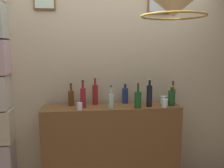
{
  "coord_description": "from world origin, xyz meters",
  "views": [
    {
      "loc": [
        -0.31,
        -1.71,
        1.8
      ],
      "look_at": [
        0.0,
        0.8,
        1.4
      ],
      "focal_mm": 38.88,
      "sensor_mm": 36.0,
      "label": 1
    }
  ],
  "objects_px": {
    "liquor_bottle_amaro": "(173,95)",
    "liquor_bottle_mezcal": "(111,100)",
    "liquor_bottle_brandy": "(149,95)",
    "liquor_bottle_whiskey": "(83,97)",
    "liquor_bottle_vermouth": "(171,97)",
    "pendant_lamp": "(174,4)",
    "liquor_bottle_bourbon": "(95,94)",
    "glass_tumbler_highball": "(164,100)",
    "liquor_bottle_scotch": "(71,97)",
    "glass_tumbler_shot": "(165,103)",
    "liquor_bottle_gin": "(138,99)",
    "liquor_bottle_sherry": "(125,95)",
    "glass_tumbler_rocks": "(80,106)"
  },
  "relations": [
    {
      "from": "liquor_bottle_bourbon",
      "to": "pendant_lamp",
      "type": "relative_size",
      "value": 0.59
    },
    {
      "from": "glass_tumbler_rocks",
      "to": "pendant_lamp",
      "type": "height_order",
      "value": "pendant_lamp"
    },
    {
      "from": "liquor_bottle_brandy",
      "to": "liquor_bottle_bourbon",
      "type": "height_order",
      "value": "liquor_bottle_brandy"
    },
    {
      "from": "liquor_bottle_sherry",
      "to": "glass_tumbler_shot",
      "type": "bearing_deg",
      "value": -30.87
    },
    {
      "from": "liquor_bottle_amaro",
      "to": "liquor_bottle_mezcal",
      "type": "distance_m",
      "value": 0.73
    },
    {
      "from": "liquor_bottle_mezcal",
      "to": "glass_tumbler_shot",
      "type": "height_order",
      "value": "liquor_bottle_mezcal"
    },
    {
      "from": "liquor_bottle_vermouth",
      "to": "glass_tumbler_highball",
      "type": "bearing_deg",
      "value": 115.72
    },
    {
      "from": "liquor_bottle_whiskey",
      "to": "glass_tumbler_rocks",
      "type": "xyz_separation_m",
      "value": [
        -0.04,
        -0.1,
        -0.07
      ]
    },
    {
      "from": "liquor_bottle_amaro",
      "to": "glass_tumbler_highball",
      "type": "relative_size",
      "value": 3.26
    },
    {
      "from": "liquor_bottle_amaro",
      "to": "liquor_bottle_bourbon",
      "type": "xyz_separation_m",
      "value": [
        -0.87,
        0.06,
        0.02
      ]
    },
    {
      "from": "pendant_lamp",
      "to": "liquor_bottle_whiskey",
      "type": "bearing_deg",
      "value": 128.88
    },
    {
      "from": "liquor_bottle_gin",
      "to": "liquor_bottle_brandy",
      "type": "bearing_deg",
      "value": 17.84
    },
    {
      "from": "glass_tumbler_shot",
      "to": "liquor_bottle_scotch",
      "type": "bearing_deg",
      "value": 168.83
    },
    {
      "from": "liquor_bottle_scotch",
      "to": "liquor_bottle_mezcal",
      "type": "xyz_separation_m",
      "value": [
        0.42,
        -0.17,
        -0.01
      ]
    },
    {
      "from": "liquor_bottle_brandy",
      "to": "liquor_bottle_bourbon",
      "type": "distance_m",
      "value": 0.6
    },
    {
      "from": "liquor_bottle_scotch",
      "to": "liquor_bottle_gin",
      "type": "relative_size",
      "value": 0.92
    },
    {
      "from": "liquor_bottle_brandy",
      "to": "liquor_bottle_vermouth",
      "type": "height_order",
      "value": "liquor_bottle_brandy"
    },
    {
      "from": "liquor_bottle_scotch",
      "to": "liquor_bottle_bourbon",
      "type": "height_order",
      "value": "liquor_bottle_bourbon"
    },
    {
      "from": "liquor_bottle_amaro",
      "to": "glass_tumbler_rocks",
      "type": "height_order",
      "value": "liquor_bottle_amaro"
    },
    {
      "from": "liquor_bottle_scotch",
      "to": "liquor_bottle_mezcal",
      "type": "bearing_deg",
      "value": -21.83
    },
    {
      "from": "liquor_bottle_mezcal",
      "to": "pendant_lamp",
      "type": "height_order",
      "value": "pendant_lamp"
    },
    {
      "from": "liquor_bottle_mezcal",
      "to": "glass_tumbler_highball",
      "type": "height_order",
      "value": "liquor_bottle_mezcal"
    },
    {
      "from": "liquor_bottle_amaro",
      "to": "liquor_bottle_scotch",
      "type": "bearing_deg",
      "value": 178.07
    },
    {
      "from": "liquor_bottle_gin",
      "to": "pendant_lamp",
      "type": "bearing_deg",
      "value": -84.05
    },
    {
      "from": "glass_tumbler_highball",
      "to": "pendant_lamp",
      "type": "height_order",
      "value": "pendant_lamp"
    },
    {
      "from": "liquor_bottle_scotch",
      "to": "pendant_lamp",
      "type": "xyz_separation_m",
      "value": [
        0.78,
        -0.91,
        0.85
      ]
    },
    {
      "from": "liquor_bottle_whiskey",
      "to": "glass_tumbler_highball",
      "type": "xyz_separation_m",
      "value": [
        0.91,
        0.09,
        -0.07
      ]
    },
    {
      "from": "liquor_bottle_bourbon",
      "to": "pendant_lamp",
      "type": "height_order",
      "value": "pendant_lamp"
    },
    {
      "from": "liquor_bottle_amaro",
      "to": "pendant_lamp",
      "type": "distance_m",
      "value": 1.27
    },
    {
      "from": "liquor_bottle_whiskey",
      "to": "liquor_bottle_vermouth",
      "type": "xyz_separation_m",
      "value": [
        0.96,
        -0.02,
        -0.03
      ]
    },
    {
      "from": "liquor_bottle_bourbon",
      "to": "glass_tumbler_highball",
      "type": "xyz_separation_m",
      "value": [
        0.78,
        -0.04,
        -0.08
      ]
    },
    {
      "from": "liquor_bottle_mezcal",
      "to": "pendant_lamp",
      "type": "xyz_separation_m",
      "value": [
        0.36,
        -0.74,
        0.86
      ]
    },
    {
      "from": "pendant_lamp",
      "to": "liquor_bottle_amaro",
      "type": "bearing_deg",
      "value": 67.54
    },
    {
      "from": "liquor_bottle_brandy",
      "to": "liquor_bottle_whiskey",
      "type": "xyz_separation_m",
      "value": [
        -0.71,
        0.04,
        -0.01
      ]
    },
    {
      "from": "liquor_bottle_brandy",
      "to": "liquor_bottle_scotch",
      "type": "height_order",
      "value": "liquor_bottle_brandy"
    },
    {
      "from": "liquor_bottle_brandy",
      "to": "pendant_lamp",
      "type": "height_order",
      "value": "pendant_lamp"
    },
    {
      "from": "liquor_bottle_amaro",
      "to": "liquor_bottle_gin",
      "type": "bearing_deg",
      "value": -161.56
    },
    {
      "from": "liquor_bottle_whiskey",
      "to": "liquor_bottle_mezcal",
      "type": "bearing_deg",
      "value": -12.35
    },
    {
      "from": "liquor_bottle_amaro",
      "to": "glass_tumbler_highball",
      "type": "xyz_separation_m",
      "value": [
        -0.1,
        0.02,
        -0.05
      ]
    },
    {
      "from": "liquor_bottle_bourbon",
      "to": "liquor_bottle_mezcal",
      "type": "xyz_separation_m",
      "value": [
        0.16,
        -0.19,
        -0.03
      ]
    },
    {
      "from": "liquor_bottle_amaro",
      "to": "pendant_lamp",
      "type": "relative_size",
      "value": 0.51
    },
    {
      "from": "liquor_bottle_scotch",
      "to": "glass_tumbler_rocks",
      "type": "height_order",
      "value": "liquor_bottle_scotch"
    },
    {
      "from": "liquor_bottle_mezcal",
      "to": "glass_tumbler_highball",
      "type": "bearing_deg",
      "value": 13.62
    },
    {
      "from": "liquor_bottle_bourbon",
      "to": "glass_tumbler_highball",
      "type": "relative_size",
      "value": 3.73
    },
    {
      "from": "liquor_bottle_amaro",
      "to": "liquor_bottle_mezcal",
      "type": "height_order",
      "value": "liquor_bottle_amaro"
    },
    {
      "from": "liquor_bottle_brandy",
      "to": "liquor_bottle_amaro",
      "type": "bearing_deg",
      "value": 18.71
    },
    {
      "from": "liquor_bottle_whiskey",
      "to": "liquor_bottle_mezcal",
      "type": "height_order",
      "value": "liquor_bottle_whiskey"
    },
    {
      "from": "glass_tumbler_shot",
      "to": "liquor_bottle_bourbon",
      "type": "bearing_deg",
      "value": 163.27
    },
    {
      "from": "liquor_bottle_scotch",
      "to": "glass_tumbler_shot",
      "type": "height_order",
      "value": "liquor_bottle_scotch"
    },
    {
      "from": "liquor_bottle_whiskey",
      "to": "pendant_lamp",
      "type": "height_order",
      "value": "pendant_lamp"
    }
  ]
}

